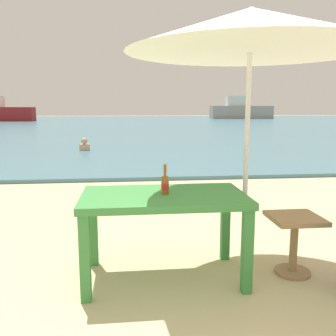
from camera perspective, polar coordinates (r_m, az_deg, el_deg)
ground_plane at (r=2.91m, az=12.90°, el=-21.73°), size 120.00×120.00×0.00m
sea_water at (r=32.39m, az=-4.67°, el=6.88°), size 120.00×50.00×0.08m
picnic_table_green at (r=3.18m, az=-0.66°, el=-5.97°), size 1.40×0.80×0.76m
beer_bottle_amber at (r=3.13m, az=-0.46°, el=-2.41°), size 0.07×0.07×0.26m
patio_umbrella at (r=3.31m, az=12.68°, el=20.03°), size 2.10×2.10×2.30m
side_table_wood at (r=3.53m, az=18.95°, el=-9.95°), size 0.44×0.44×0.54m
swimmer_person at (r=12.44m, az=-12.80°, el=3.44°), size 0.34×0.34×0.41m
boat_fishing_trawler at (r=45.42m, az=11.14°, el=8.73°), size 7.32×2.00×2.66m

